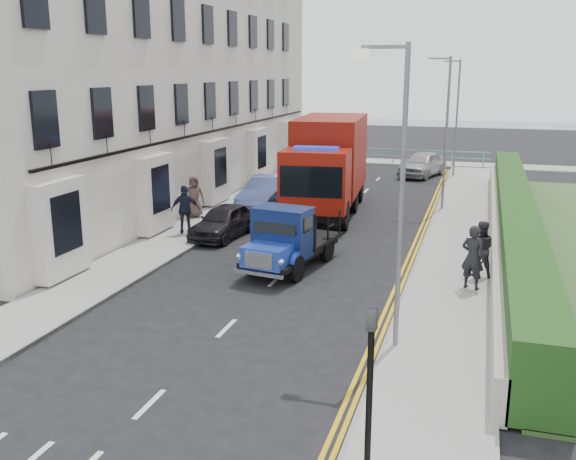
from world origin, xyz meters
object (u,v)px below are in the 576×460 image
object	(u,v)px
red_lorry	(328,163)
lamp_near	(397,182)
lamp_mid	(444,125)
pedestrian_east_near	(473,257)
parked_car_front	(224,221)
bedford_lorry	(284,243)
lamp_far	(455,111)

from	to	relation	value
red_lorry	lamp_near	bearing A→B (deg)	-75.61
lamp_mid	pedestrian_east_near	world-z (taller)	lamp_mid
lamp_mid	parked_car_front	xyz separation A→B (m)	(-7.78, -7.46, -3.35)
bedford_lorry	pedestrian_east_near	size ratio (longest dim) A/B	2.46
lamp_mid	pedestrian_east_near	distance (m)	11.82
lamp_near	pedestrian_east_near	distance (m)	5.77
lamp_far	parked_car_front	size ratio (longest dim) A/B	1.85
pedestrian_east_near	bedford_lorry	bearing A→B (deg)	16.93
red_lorry	parked_car_front	size ratio (longest dim) A/B	2.22
lamp_near	red_lorry	size ratio (longest dim) A/B	0.83
parked_car_front	pedestrian_east_near	xyz separation A→B (m)	(9.50, -3.87, 0.44)
lamp_near	lamp_far	world-z (taller)	same
lamp_mid	pedestrian_east_near	xyz separation A→B (m)	(1.72, -11.32, -2.92)
lamp_mid	lamp_far	bearing A→B (deg)	90.00
lamp_mid	parked_car_front	distance (m)	11.28
bedford_lorry	parked_car_front	xyz separation A→B (m)	(-3.62, 3.60, -0.34)
lamp_near	pedestrian_east_near	bearing A→B (deg)	69.82
lamp_mid	lamp_far	distance (m)	10.00
lamp_mid	red_lorry	bearing A→B (deg)	-159.66
red_lorry	parked_car_front	bearing A→B (deg)	-121.53
bedford_lorry	red_lorry	size ratio (longest dim) A/B	0.56
parked_car_front	pedestrian_east_near	distance (m)	10.26
lamp_far	pedestrian_east_near	distance (m)	21.59
lamp_mid	parked_car_front	bearing A→B (deg)	-136.21
bedford_lorry	parked_car_front	distance (m)	5.12
pedestrian_east_near	red_lorry	bearing A→B (deg)	-35.31
parked_car_front	lamp_far	bearing A→B (deg)	71.38
lamp_mid	bedford_lorry	xyz separation A→B (m)	(-4.16, -11.06, -3.01)
lamp_near	parked_car_front	xyz separation A→B (m)	(-7.78, 8.54, -3.35)
parked_car_front	lamp_mid	bearing A→B (deg)	49.19
lamp_near	lamp_far	xyz separation A→B (m)	(0.00, 26.00, 0.00)
lamp_far	bedford_lorry	bearing A→B (deg)	-101.18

